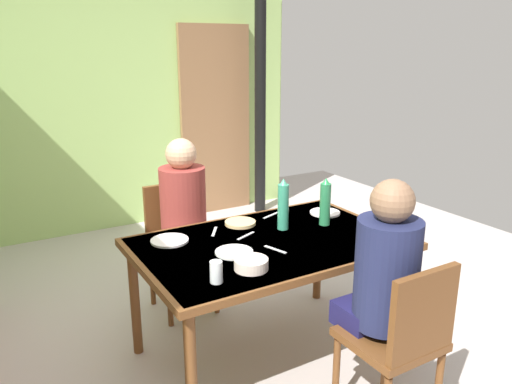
{
  "coord_description": "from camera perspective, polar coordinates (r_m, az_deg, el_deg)",
  "views": [
    {
      "loc": [
        -1.17,
        -2.35,
        1.78
      ],
      "look_at": [
        0.24,
        0.03,
        0.97
      ],
      "focal_mm": 35.22,
      "sensor_mm": 36.0,
      "label": 1
    }
  ],
  "objects": [
    {
      "name": "cutlery_knife_near",
      "position": [
        2.91,
        -1.16,
        -4.99
      ],
      "size": [
        0.14,
        0.07,
        0.0
      ],
      "primitive_type": "cube",
      "rotation": [
        0.0,
        0.0,
        3.55
      ],
      "color": "silver",
      "rests_on": "dining_table"
    },
    {
      "name": "stove_pipe_column",
      "position": [
        5.37,
        0.49,
        12.41
      ],
      "size": [
        0.12,
        0.12,
        2.84
      ],
      "primitive_type": "cylinder",
      "color": "black",
      "rests_on": "ground_plane"
    },
    {
      "name": "water_bottle_green_near",
      "position": [
        3.08,
        7.86,
        -1.23
      ],
      "size": [
        0.07,
        0.07,
        0.3
      ],
      "color": "#297B4A",
      "rests_on": "dining_table"
    },
    {
      "name": "dining_table",
      "position": [
        2.87,
        1.54,
        -6.77
      ],
      "size": [
        1.49,
        0.96,
        0.72
      ],
      "color": "brown",
      "rests_on": "ground_plane"
    },
    {
      "name": "dinner_plate_near_right",
      "position": [
        3.32,
        7.84,
        -2.33
      ],
      "size": [
        0.2,
        0.2,
        0.01
      ],
      "primitive_type": "cylinder",
      "color": "white",
      "rests_on": "dining_table"
    },
    {
      "name": "dinner_plate_near_left",
      "position": [
        2.68,
        -2.51,
        -6.83
      ],
      "size": [
        0.2,
        0.2,
        0.01
      ],
      "primitive_type": "cylinder",
      "color": "white",
      "rests_on": "dining_table"
    },
    {
      "name": "cutlery_fork_near",
      "position": [
        3.25,
        1.72,
        -2.66
      ],
      "size": [
        0.15,
        0.07,
        0.0
      ],
      "primitive_type": "cube",
      "rotation": [
        0.0,
        0.0,
        0.37
      ],
      "color": "silver",
      "rests_on": "dining_table"
    },
    {
      "name": "door_wooden",
      "position": [
        5.47,
        -4.59,
        8.01
      ],
      "size": [
        0.8,
        0.05,
        2.0
      ],
      "primitive_type": "cube",
      "color": "#8B613F",
      "rests_on": "ground_plane"
    },
    {
      "name": "serving_bowl_center",
      "position": [
        2.49,
        -0.55,
        -8.19
      ],
      "size": [
        0.17,
        0.17,
        0.05
      ],
      "primitive_type": "cylinder",
      "color": "silver",
      "rests_on": "dining_table"
    },
    {
      "name": "bread_plate_sliced",
      "position": [
        3.09,
        -1.8,
        -3.52
      ],
      "size": [
        0.19,
        0.19,
        0.02
      ],
      "primitive_type": "cylinder",
      "color": "#DBB77A",
      "rests_on": "dining_table"
    },
    {
      "name": "ground_plane",
      "position": [
        3.17,
        -3.66,
        -17.99
      ],
      "size": [
        6.74,
        6.74,
        0.0
      ],
      "primitive_type": "plane",
      "color": "#BBB0AC"
    },
    {
      "name": "drinking_glass_by_near_diner",
      "position": [
        2.36,
        -4.55,
        -9.04
      ],
      "size": [
        0.06,
        0.06,
        0.11
      ],
      "primitive_type": "cylinder",
      "color": "silver",
      "rests_on": "dining_table"
    },
    {
      "name": "person_far_diner",
      "position": [
        3.31,
        -8.18,
        -1.47
      ],
      "size": [
        0.3,
        0.37,
        0.77
      ],
      "rotation": [
        0.0,
        0.0,
        3.14
      ],
      "color": "maroon",
      "rests_on": "ground_plane"
    },
    {
      "name": "wall_back",
      "position": [
        5.09,
        -17.68,
        11.45
      ],
      "size": [
        4.12,
        0.1,
        2.84
      ],
      "primitive_type": "cube",
      "color": "#A0C56D",
      "rests_on": "ground_plane"
    },
    {
      "name": "cutlery_knife_far",
      "position": [
        2.99,
        -4.75,
        -4.49
      ],
      "size": [
        0.1,
        0.13,
        0.0
      ],
      "primitive_type": "cube",
      "rotation": [
        0.0,
        0.0,
        4.13
      ],
      "color": "silver",
      "rests_on": "dining_table"
    },
    {
      "name": "chair_far_diner",
      "position": [
        3.53,
        -8.86,
        -5.28
      ],
      "size": [
        0.4,
        0.4,
        0.87
      ],
      "rotation": [
        0.0,
        0.0,
        3.14
      ],
      "color": "brown",
      "rests_on": "ground_plane"
    },
    {
      "name": "water_bottle_green_far",
      "position": [
        2.98,
        3.1,
        -1.54
      ],
      "size": [
        0.07,
        0.07,
        0.31
      ],
      "color": "#33906D",
      "rests_on": "dining_table"
    },
    {
      "name": "cutlery_fork_far",
      "position": [
        2.72,
        2.21,
        -6.54
      ],
      "size": [
        0.06,
        0.15,
        0.0
      ],
      "primitive_type": "cube",
      "rotation": [
        0.0,
        0.0,
        1.87
      ],
      "color": "silver",
      "rests_on": "dining_table"
    },
    {
      "name": "dinner_plate_far_center",
      "position": [
        2.87,
        -9.78,
        -5.44
      ],
      "size": [
        0.21,
        0.21,
        0.01
      ],
      "primitive_type": "cylinder",
      "color": "white",
      "rests_on": "dining_table"
    },
    {
      "name": "person_near_diner",
      "position": [
        2.43,
        14.41,
        -8.55
      ],
      "size": [
        0.3,
        0.37,
        0.77
      ],
      "color": "#1B1948",
      "rests_on": "ground_plane"
    },
    {
      "name": "chair_near_diner",
      "position": [
        2.49,
        16.22,
        -15.57
      ],
      "size": [
        0.4,
        0.4,
        0.87
      ],
      "color": "brown",
      "rests_on": "ground_plane"
    }
  ]
}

